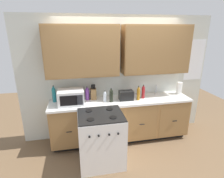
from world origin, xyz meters
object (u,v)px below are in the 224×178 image
(bottle_teal, at_px, (54,94))
(toaster, at_px, (126,95))
(bottle_violet, at_px, (87,93))
(bottle_red, at_px, (143,92))
(bottle_amber, at_px, (138,93))
(paper_towel_roll, at_px, (179,88))
(stove_range, at_px, (101,139))
(bottle_clear, at_px, (105,96))
(bottle_dark, at_px, (111,95))
(knife_block, at_px, (93,94))
(microwave, at_px, (71,97))

(bottle_teal, bearing_deg, toaster, -7.30)
(bottle_violet, bearing_deg, bottle_red, -6.84)
(bottle_red, bearing_deg, bottle_amber, -150.56)
(paper_towel_roll, relative_size, bottle_teal, 0.78)
(bottle_amber, bearing_deg, bottle_teal, 172.01)
(stove_range, relative_size, bottle_violet, 3.44)
(bottle_clear, bearing_deg, bottle_dark, -15.44)
(bottle_teal, distance_m, bottle_red, 1.79)
(bottle_dark, bearing_deg, bottle_red, 5.42)
(bottle_dark, bearing_deg, bottle_clear, 164.56)
(bottle_clear, distance_m, bottle_teal, 0.99)
(paper_towel_roll, height_order, bottle_amber, bottle_amber)
(bottle_amber, xyz_separation_m, bottle_red, (0.13, 0.07, -0.00))
(stove_range, xyz_separation_m, bottle_violet, (-0.16, 0.76, 0.58))
(knife_block, bearing_deg, bottle_amber, -14.69)
(knife_block, height_order, bottle_violet, knife_block)
(toaster, relative_size, knife_block, 0.90)
(paper_towel_roll, distance_m, bottle_red, 0.88)
(paper_towel_roll, xyz_separation_m, bottle_red, (-0.87, -0.10, 0.01))
(bottle_red, bearing_deg, bottle_dark, -174.58)
(microwave, xyz_separation_m, toaster, (1.08, 0.00, -0.04))
(toaster, distance_m, bottle_clear, 0.43)
(knife_block, distance_m, bottle_red, 1.02)
(stove_range, relative_size, knife_block, 3.06)
(knife_block, relative_size, bottle_violet, 1.12)
(toaster, xyz_separation_m, bottle_red, (0.37, 0.02, 0.04))
(toaster, xyz_separation_m, bottle_amber, (0.24, -0.05, 0.05))
(microwave, distance_m, bottle_red, 1.45)
(toaster, bearing_deg, bottle_clear, -178.88)
(paper_towel_roll, xyz_separation_m, bottle_amber, (-1.00, -0.17, 0.01))
(stove_range, relative_size, bottle_clear, 4.16)
(bottle_teal, bearing_deg, bottle_red, -5.05)
(toaster, xyz_separation_m, bottle_teal, (-1.41, 0.18, 0.07))
(knife_block, distance_m, bottle_clear, 0.28)
(bottle_amber, relative_size, bottle_dark, 1.05)
(bottle_clear, bearing_deg, toaster, 1.12)
(stove_range, distance_m, bottle_clear, 0.83)
(toaster, height_order, bottle_violet, bottle_violet)
(bottle_dark, relative_size, bottle_violet, 1.01)
(bottle_violet, bearing_deg, bottle_amber, -11.82)
(microwave, xyz_separation_m, bottle_dark, (0.77, -0.04, -0.00))
(stove_range, height_order, bottle_clear, bottle_clear)
(bottle_dark, bearing_deg, microwave, 176.95)
(microwave, bearing_deg, bottle_dark, -3.05)
(microwave, height_order, bottle_dark, same)
(paper_towel_roll, xyz_separation_m, bottle_clear, (-1.68, -0.13, -0.02))
(knife_block, relative_size, bottle_dark, 1.11)
(microwave, height_order, paper_towel_roll, microwave)
(bottle_dark, height_order, bottle_teal, bottle_teal)
(bottle_amber, bearing_deg, paper_towel_roll, 9.85)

